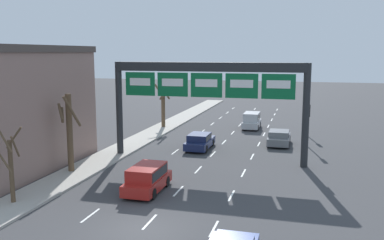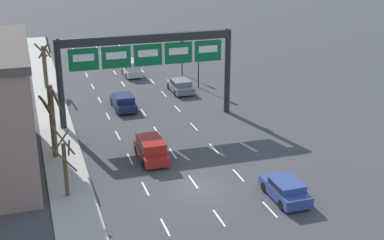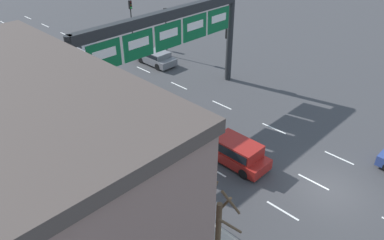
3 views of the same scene
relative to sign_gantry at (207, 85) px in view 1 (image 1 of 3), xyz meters
The scene contains 14 objects.
ground_plane 14.99m from the sign_gantry, 90.00° to the right, with size 220.00×220.00×0.00m, color #3D3D3F.
sidewalk_left 16.96m from the sign_gantry, 120.16° to the right, with size 2.80×110.00×0.15m.
lane_dashes 5.93m from the sign_gantry, 90.00° to the right, with size 6.72×67.00×0.01m.
sign_gantry is the anchor object (origin of this frame).
car_grey 10.36m from the sign_gantry, 55.18° to the left, with size 1.95×4.25×1.36m.
suv_silver 16.11m from the sign_gantry, 83.99° to the left, with size 1.79×3.95×1.81m.
car_navy 6.61m from the sign_gantry, 111.89° to the left, with size 1.90×4.44×1.40m.
suv_red 9.90m from the sign_gantry, 102.24° to the right, with size 1.86×4.21×1.64m.
traffic_light_near_gantry 8.01m from the sign_gantry, ahead, with size 0.30×0.35×4.63m.
traffic_light_mid_block 15.93m from the sign_gantry, 62.39° to the left, with size 0.30×0.35×4.74m.
traffic_light_far_end 11.42m from the sign_gantry, 48.39° to the left, with size 0.30×0.35×4.92m.
tree_bare_closest 15.57m from the sign_gantry, 121.53° to the left, with size 1.73×1.57×5.47m.
tree_bare_second 10.71m from the sign_gantry, 145.33° to the right, with size 1.79×1.14×5.46m.
tree_bare_third 15.37m from the sign_gantry, 123.48° to the right, with size 1.47×1.39×5.01m.
Camera 1 is at (7.33, -18.18, 8.43)m, focal length 40.00 mm.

